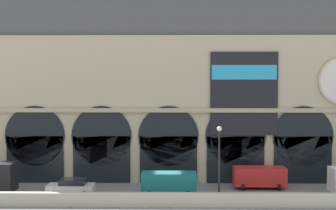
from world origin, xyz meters
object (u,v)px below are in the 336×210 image
object	(u,v)px
car_midwest	(71,187)
street_lamp_quayside	(219,155)
van_mideast	(259,176)
van_center	(169,182)

from	to	relation	value
car_midwest	street_lamp_quayside	distance (m)	14.58
van_mideast	street_lamp_quayside	xyz separation A→B (m)	(-4.66, -6.08, 3.17)
car_midwest	van_center	distance (m)	9.32
van_mideast	street_lamp_quayside	world-z (taller)	street_lamp_quayside
van_center	van_mideast	xyz separation A→B (m)	(9.11, 2.98, 0.00)
car_midwest	van_center	bearing A→B (deg)	-0.76
van_center	street_lamp_quayside	bearing A→B (deg)	-34.91
car_midwest	van_center	size ratio (longest dim) A/B	0.85
car_midwest	street_lamp_quayside	world-z (taller)	street_lamp_quayside
car_midwest	street_lamp_quayside	xyz separation A→B (m)	(13.76, -3.22, 3.61)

